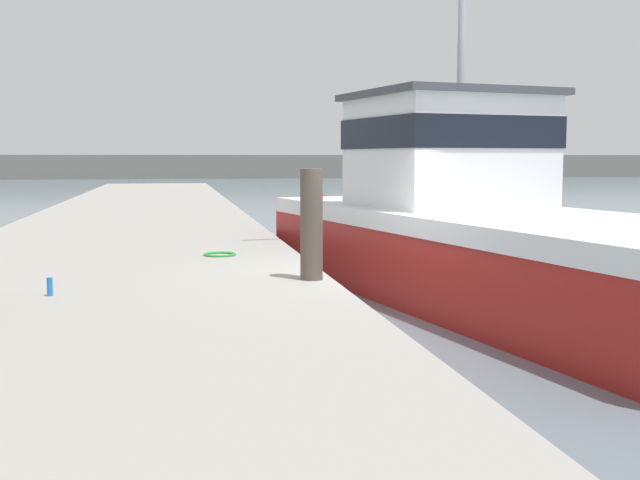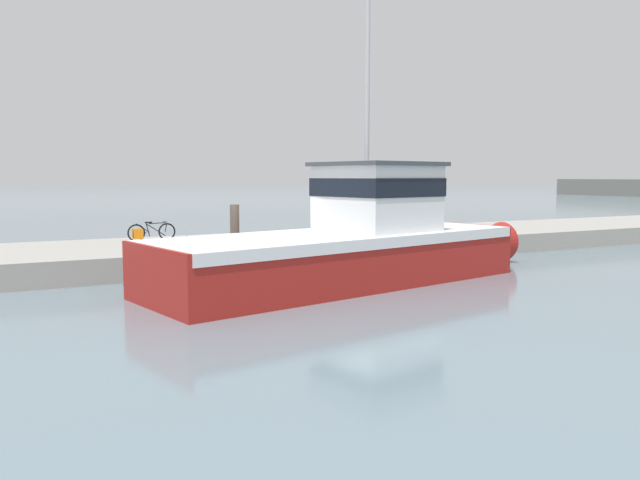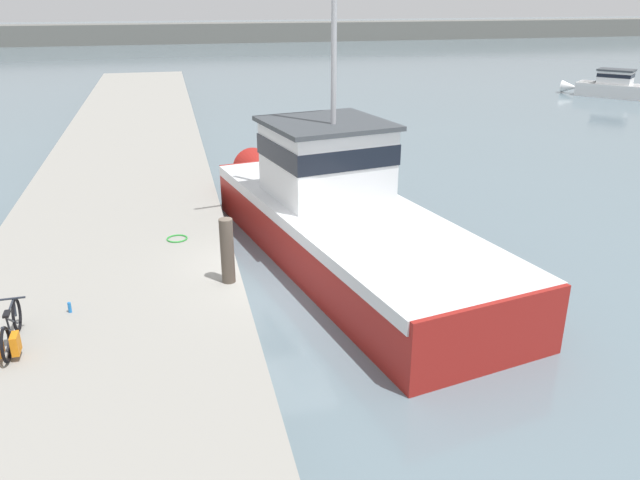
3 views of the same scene
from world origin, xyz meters
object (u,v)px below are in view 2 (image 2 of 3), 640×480
(fishing_boat_main, at_px, (356,241))
(mooring_post, at_px, (235,227))
(water_bottle_on_curb, at_px, (187,239))
(bicycle_touring, at_px, (147,232))

(fishing_boat_main, bearing_deg, mooring_post, -152.59)
(fishing_boat_main, height_order, water_bottle_on_curb, fishing_boat_main)
(bicycle_touring, height_order, water_bottle_on_curb, bicycle_touring)
(fishing_boat_main, xyz_separation_m, bicycle_touring, (-7.27, -4.51, -0.14))
(water_bottle_on_curb, bearing_deg, fishing_boat_main, 26.95)
(mooring_post, distance_m, water_bottle_on_curb, 3.36)
(bicycle_touring, bearing_deg, mooring_post, 23.29)
(bicycle_touring, xyz_separation_m, mooring_post, (4.05, 1.92, 0.41))
(water_bottle_on_curb, bearing_deg, bicycle_touring, -123.72)
(bicycle_touring, relative_size, mooring_post, 1.20)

